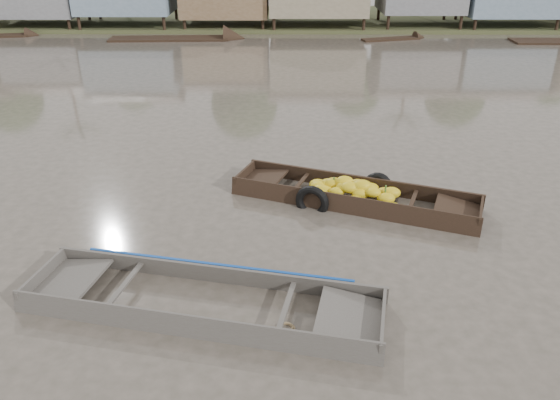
{
  "coord_description": "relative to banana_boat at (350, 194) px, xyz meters",
  "views": [
    {
      "loc": [
        0.13,
        -10.0,
        6.57
      ],
      "look_at": [
        0.07,
        1.33,
        0.8
      ],
      "focal_mm": 35.0,
      "sensor_mm": 36.0,
      "label": 1
    }
  ],
  "objects": [
    {
      "name": "distant_boats",
      "position": [
        5.12,
        20.2,
        -0.26
      ],
      "size": [
        47.5,
        14.21,
        0.35
      ],
      "color": "black",
      "rests_on": "ground"
    },
    {
      "name": "ground",
      "position": [
        -1.91,
        -2.83,
        -0.21
      ],
      "size": [
        120.0,
        120.0,
        0.0
      ],
      "primitive_type": "plane",
      "color": "#464036",
      "rests_on": "ground"
    },
    {
      "name": "banana_boat",
      "position": [
        0.0,
        0.0,
        0.0
      ],
      "size": [
        6.55,
        3.71,
        0.92
      ],
      "rotation": [
        0.0,
        0.0,
        -0.36
      ],
      "color": "black",
      "rests_on": "ground"
    },
    {
      "name": "viewer_boat",
      "position": [
        -3.27,
        -4.45,
        -0.16
      ],
      "size": [
        7.12,
        3.18,
        0.56
      ],
      "rotation": [
        0.0,
        0.0,
        -0.21
      ],
      "color": "#48413C",
      "rests_on": "ground"
    }
  ]
}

